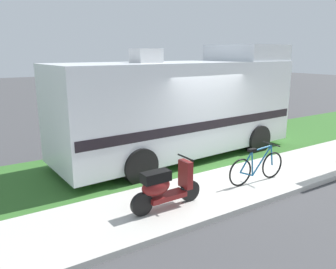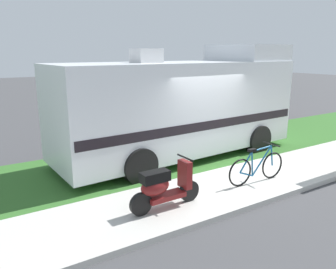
# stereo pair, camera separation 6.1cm
# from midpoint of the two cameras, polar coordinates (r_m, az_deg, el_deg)

# --- Properties ---
(ground_plane) EXTENTS (80.00, 80.00, 0.00)m
(ground_plane) POSITION_cam_midpoint_polar(r_m,az_deg,el_deg) (9.07, 8.20, -6.09)
(ground_plane) COLOR #424244
(sidewalk) EXTENTS (24.00, 2.00, 0.12)m
(sidewalk) POSITION_cam_midpoint_polar(r_m,az_deg,el_deg) (8.24, 13.68, -8.00)
(sidewalk) COLOR beige
(sidewalk) RESTS_ON ground
(grass_strip) EXTENTS (24.00, 3.40, 0.08)m
(grass_strip) POSITION_cam_midpoint_polar(r_m,az_deg,el_deg) (10.17, 2.72, -3.49)
(grass_strip) COLOR #336628
(grass_strip) RESTS_ON ground
(motorhome_rv) EXTENTS (7.44, 2.75, 3.32)m
(motorhome_rv) POSITION_cam_midpoint_polar(r_m,az_deg,el_deg) (9.75, 2.69, 5.02)
(motorhome_rv) COLOR silver
(motorhome_rv) RESTS_ON ground
(scooter) EXTENTS (1.56, 0.50, 0.97)m
(scooter) POSITION_cam_midpoint_polar(r_m,az_deg,el_deg) (6.44, -0.51, -8.92)
(scooter) COLOR black
(scooter) RESTS_ON ground
(bicycle) EXTENTS (1.67, 0.52, 0.88)m
(bicycle) POSITION_cam_midpoint_polar(r_m,az_deg,el_deg) (8.02, 15.23, -5.43)
(bicycle) COLOR black
(bicycle) RESTS_ON ground
(pickup_truck_near) EXTENTS (5.13, 2.25, 1.84)m
(pickup_truck_near) POSITION_cam_midpoint_polar(r_m,az_deg,el_deg) (16.73, 9.11, 6.51)
(pickup_truck_near) COLOR maroon
(pickup_truck_near) RESTS_ON ground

